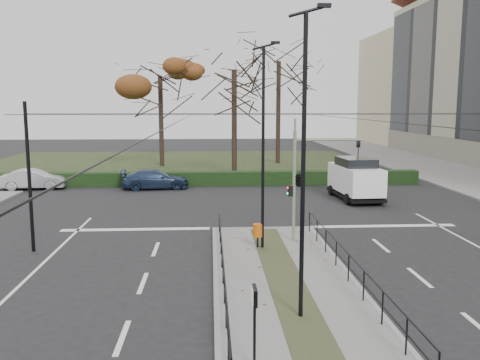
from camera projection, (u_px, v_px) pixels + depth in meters
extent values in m
plane|color=black|center=(276.00, 262.00, 19.09)|extent=(140.00, 140.00, 0.00)
cube|color=#64615F|center=(286.00, 283.00, 16.61)|extent=(4.40, 15.00, 0.14)
cube|color=#64615F|center=(458.00, 176.00, 41.84)|extent=(8.00, 90.00, 0.14)
cube|color=black|center=(175.00, 164.00, 50.34)|extent=(38.00, 26.00, 0.10)
cube|color=black|center=(162.00, 179.00, 37.04)|extent=(38.00, 1.00, 1.00)
cylinder|color=black|center=(219.00, 223.00, 22.84)|extent=(0.04, 0.04, 0.90)
cylinder|color=black|center=(309.00, 222.00, 23.07)|extent=(0.04, 0.04, 0.90)
cylinder|color=black|center=(223.00, 257.00, 16.25)|extent=(0.04, 13.20, 0.04)
cylinder|color=black|center=(349.00, 255.00, 16.49)|extent=(0.04, 13.20, 0.04)
cylinder|color=black|center=(29.00, 178.00, 20.07)|extent=(0.14, 0.14, 6.00)
cylinder|color=black|center=(274.00, 114.00, 19.27)|extent=(20.00, 0.02, 0.02)
cylinder|color=black|center=(268.00, 113.00, 21.25)|extent=(20.00, 0.02, 0.02)
cylinder|color=black|center=(176.00, 123.00, 16.14)|extent=(0.02, 34.00, 0.02)
cylinder|color=black|center=(392.00, 122.00, 16.54)|extent=(0.02, 34.00, 0.02)
cylinder|color=gray|center=(294.00, 187.00, 21.31)|extent=(0.14, 0.14, 4.63)
cylinder|color=gray|center=(329.00, 140.00, 21.10)|extent=(2.85, 0.09, 0.09)
imported|color=black|center=(358.00, 150.00, 21.24)|extent=(0.19, 0.20, 0.80)
imported|color=black|center=(299.00, 178.00, 21.27)|extent=(1.07, 1.77, 0.71)
cube|color=black|center=(290.00, 191.00, 21.33)|extent=(0.20, 0.14, 0.45)
sphere|color=#FF0C0C|center=(288.00, 188.00, 21.30)|extent=(0.10, 0.10, 0.10)
sphere|color=#0CE533|center=(288.00, 193.00, 21.34)|extent=(0.10, 0.10, 0.10)
cylinder|color=black|center=(258.00, 242.00, 20.49)|extent=(0.08, 0.08, 0.48)
cylinder|color=#C0500B|center=(258.00, 230.00, 20.42)|extent=(0.38, 0.38, 0.52)
cylinder|color=black|center=(255.00, 331.00, 10.97)|extent=(0.06, 0.06, 1.77)
cube|color=black|center=(255.00, 296.00, 10.85)|extent=(0.09, 0.49, 0.37)
cube|color=beige|center=(252.00, 296.00, 10.85)|extent=(0.02, 0.42, 0.31)
cylinder|color=black|center=(303.00, 171.00, 13.27)|extent=(0.12, 0.12, 8.03)
cube|color=black|center=(324.00, 6.00, 12.68)|extent=(0.35, 0.14, 0.10)
cylinder|color=black|center=(263.00, 150.00, 19.94)|extent=(0.12, 0.12, 7.93)
cube|color=black|center=(275.00, 43.00, 19.36)|extent=(0.35, 0.14, 0.10)
imported|color=#B1B4B9|center=(34.00, 179.00, 35.42)|extent=(4.44, 1.94, 1.42)
imported|color=#21304D|center=(155.00, 179.00, 35.66)|extent=(4.86, 2.38, 1.36)
cube|color=white|center=(355.00, 179.00, 31.59)|extent=(2.38, 5.03, 1.59)
cube|color=black|center=(356.00, 164.00, 31.45)|extent=(2.07, 2.82, 0.74)
cube|color=black|center=(355.00, 195.00, 31.74)|extent=(2.43, 5.13, 0.18)
cylinder|color=black|center=(381.00, 198.00, 30.27)|extent=(0.26, 0.67, 0.66)
cylinder|color=black|center=(348.00, 199.00, 30.02)|extent=(0.26, 0.67, 0.66)
cylinder|color=black|center=(361.00, 189.00, 33.45)|extent=(0.26, 0.67, 0.66)
cylinder|color=black|center=(331.00, 190.00, 33.20)|extent=(0.26, 0.67, 0.66)
cylinder|color=black|center=(161.00, 121.00, 47.94)|extent=(0.44, 0.44, 8.43)
ellipsoid|color=#562813|center=(160.00, 76.00, 47.32)|extent=(9.87, 9.87, 5.30)
cylinder|color=black|center=(278.00, 113.00, 50.16)|extent=(0.44, 0.44, 9.98)
cylinder|color=black|center=(234.00, 122.00, 42.00)|extent=(0.44, 0.44, 8.62)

